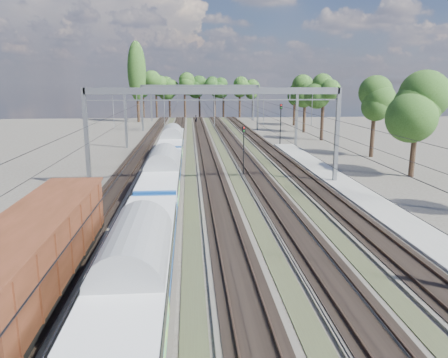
{
  "coord_description": "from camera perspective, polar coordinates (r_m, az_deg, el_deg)",
  "views": [
    {
      "loc": [
        -2.29,
        -9.81,
        9.45
      ],
      "look_at": [
        0.09,
        20.07,
        2.8
      ],
      "focal_mm": 35.0,
      "sensor_mm": 36.0,
      "label": 1
    }
  ],
  "objects": [
    {
      "name": "track_bed",
      "position": [
        55.64,
        -2.13,
        2.83
      ],
      "size": [
        21.0,
        130.0,
        0.34
      ],
      "color": "#47423A",
      "rests_on": "ground"
    },
    {
      "name": "platform",
      "position": [
        34.34,
        20.29,
        -4.0
      ],
      "size": [
        3.0,
        70.0,
        0.3
      ],
      "primitive_type": "cube",
      "color": "gray",
      "rests_on": "ground"
    },
    {
      "name": "catenary",
      "position": [
        62.62,
        -2.17,
        9.71
      ],
      "size": [
        25.65,
        130.0,
        9.0
      ],
      "color": "gray",
      "rests_on": "ground"
    },
    {
      "name": "tree_belt",
      "position": [
        105.68,
        0.21,
        11.78
      ],
      "size": [
        40.5,
        98.39,
        11.94
      ],
      "color": "black",
      "rests_on": "ground"
    },
    {
      "name": "poplar",
      "position": [
        108.52,
        -11.33,
        13.57
      ],
      "size": [
        4.4,
        4.4,
        19.04
      ],
      "color": "black",
      "rests_on": "ground"
    },
    {
      "name": "emu_train",
      "position": [
        36.11,
        -7.97,
        1.09
      ],
      "size": [
        2.76,
        58.42,
        4.03
      ],
      "color": "black",
      "rests_on": "ground"
    },
    {
      "name": "freight_boxcar",
      "position": [
        21.06,
        -23.08,
        -8.4
      ],
      "size": [
        3.02,
        14.6,
        3.76
      ],
      "color": "black",
      "rests_on": "ground"
    },
    {
      "name": "worker",
      "position": [
        104.61,
        -3.66,
        7.82
      ],
      "size": [
        0.62,
        0.78,
        1.87
      ],
      "primitive_type": "imported",
      "rotation": [
        0.0,
        0.0,
        1.85
      ],
      "color": "black",
      "rests_on": "ground"
    },
    {
      "name": "signal_near",
      "position": [
        44.71,
        2.58,
        4.5
      ],
      "size": [
        0.36,
        0.33,
        5.1
      ],
      "rotation": [
        0.0,
        0.0,
        0.34
      ],
      "color": "black",
      "rests_on": "ground"
    },
    {
      "name": "signal_far",
      "position": [
        66.76,
        7.41,
        7.71
      ],
      "size": [
        0.39,
        0.36,
        6.29
      ],
      "rotation": [
        0.0,
        0.0,
        -0.02
      ],
      "color": "black",
      "rests_on": "ground"
    }
  ]
}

